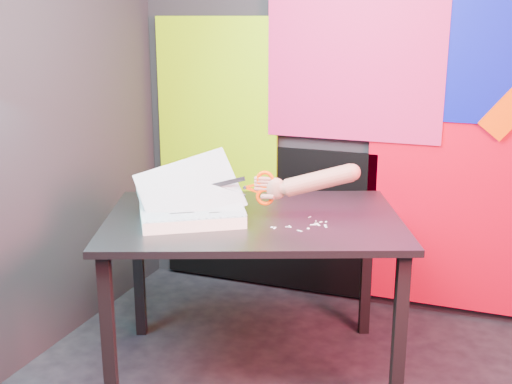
% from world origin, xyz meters
% --- Properties ---
extents(room, '(3.01, 3.01, 2.71)m').
position_xyz_m(room, '(0.00, 0.00, 1.35)').
color(room, '#28272C').
rests_on(room, ground).
extents(backdrop, '(2.88, 0.05, 2.08)m').
position_xyz_m(backdrop, '(0.06, 1.46, 0.96)').
color(backdrop, '#C20019').
rests_on(backdrop, ground).
extents(work_table, '(1.50, 1.26, 0.75)m').
position_xyz_m(work_table, '(-0.48, 0.55, 0.67)').
color(work_table, black).
rests_on(work_table, ground).
extents(printout_stack, '(0.53, 0.49, 0.32)m').
position_xyz_m(printout_stack, '(-0.70, 0.41, 0.78)').
color(printout_stack, white).
rests_on(printout_stack, work_table).
extents(scissors, '(0.27, 0.06, 0.15)m').
position_xyz_m(scissors, '(-0.44, 0.54, 0.89)').
color(scissors, silver).
rests_on(scissors, printout_stack).
extents(hand_forearm, '(0.43, 0.14, 0.17)m').
position_xyz_m(hand_forearm, '(-0.22, 0.58, 0.93)').
color(hand_forearm, '#AF5E50').
rests_on(hand_forearm, work_table).
extents(paper_clippings, '(0.22, 0.22, 0.00)m').
position_xyz_m(paper_clippings, '(-0.22, 0.52, 0.75)').
color(paper_clippings, white).
rests_on(paper_clippings, work_table).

